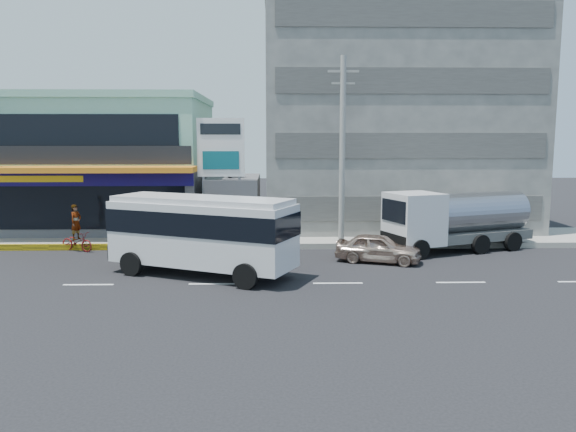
# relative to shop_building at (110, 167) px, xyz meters

# --- Properties ---
(ground) EXTENTS (120.00, 120.00, 0.00)m
(ground) POSITION_rel_shop_building_xyz_m (8.00, -13.95, -4.00)
(ground) COLOR black
(ground) RESTS_ON ground
(sidewalk) EXTENTS (70.00, 5.00, 0.30)m
(sidewalk) POSITION_rel_shop_building_xyz_m (13.00, -4.45, -3.85)
(sidewalk) COLOR gray
(sidewalk) RESTS_ON ground
(shop_building) EXTENTS (12.40, 11.70, 8.00)m
(shop_building) POSITION_rel_shop_building_xyz_m (0.00, 0.00, 0.00)
(shop_building) COLOR #47484C
(shop_building) RESTS_ON ground
(concrete_building) EXTENTS (16.00, 12.00, 14.00)m
(concrete_building) POSITION_rel_shop_building_xyz_m (18.00, 1.05, 3.00)
(concrete_building) COLOR gray
(concrete_building) RESTS_ON ground
(gap_structure) EXTENTS (3.00, 6.00, 3.50)m
(gap_structure) POSITION_rel_shop_building_xyz_m (8.00, -1.95, -2.25)
(gap_structure) COLOR #47484C
(gap_structure) RESTS_ON ground
(satellite_dish) EXTENTS (1.50, 1.50, 0.15)m
(satellite_dish) POSITION_rel_shop_building_xyz_m (8.00, -2.95, -0.42)
(satellite_dish) COLOR slate
(satellite_dish) RESTS_ON gap_structure
(billboard) EXTENTS (2.60, 0.18, 6.90)m
(billboard) POSITION_rel_shop_building_xyz_m (7.50, -4.75, 0.93)
(billboard) COLOR gray
(billboard) RESTS_ON ground
(utility_pole_near) EXTENTS (1.60, 0.30, 10.00)m
(utility_pole_near) POSITION_rel_shop_building_xyz_m (14.00, -6.55, 1.15)
(utility_pole_near) COLOR #999993
(utility_pole_near) RESTS_ON ground
(minibus) EXTENTS (8.35, 5.67, 3.35)m
(minibus) POSITION_rel_shop_building_xyz_m (7.37, -12.45, -2.00)
(minibus) COLOR silver
(minibus) RESTS_ON ground
(sedan) EXTENTS (4.29, 2.83, 1.36)m
(sedan) POSITION_rel_shop_building_xyz_m (15.34, -10.09, -3.32)
(sedan) COLOR #C5A996
(sedan) RESTS_ON ground
(tanker_truck) EXTENTS (8.20, 4.90, 3.11)m
(tanker_truck) POSITION_rel_shop_building_xyz_m (19.68, -7.56, -2.33)
(tanker_truck) COLOR silver
(tanker_truck) RESTS_ON ground
(motorcycle_rider) EXTENTS (2.01, 1.36, 2.44)m
(motorcycle_rider) POSITION_rel_shop_building_xyz_m (0.22, -7.15, -3.19)
(motorcycle_rider) COLOR #5B0D0D
(motorcycle_rider) RESTS_ON ground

